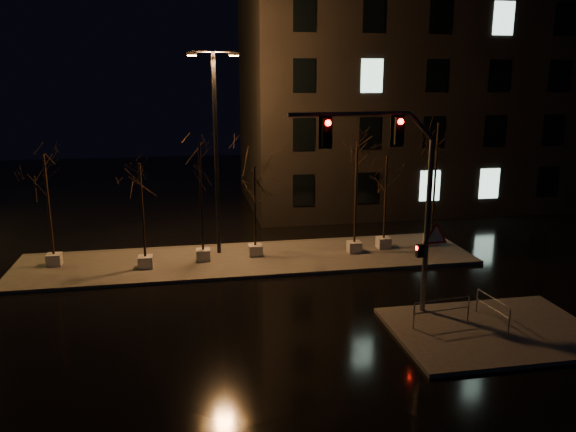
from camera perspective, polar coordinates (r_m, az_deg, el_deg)
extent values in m
plane|color=black|center=(21.97, -2.20, -9.44)|extent=(90.00, 90.00, 0.00)
cube|color=#4A4742|center=(27.52, -4.02, -4.41)|extent=(22.00, 5.00, 0.15)
cube|color=#4A4742|center=(21.28, 20.09, -10.91)|extent=(7.00, 5.00, 0.15)
cube|color=black|center=(41.56, 13.73, 11.84)|extent=(25.00, 12.00, 15.00)
cube|color=beige|center=(28.49, -22.65, -4.10)|extent=(0.65, 0.65, 0.55)
cylinder|color=black|center=(27.84, -23.15, 1.03)|extent=(0.11, 0.11, 4.68)
cube|color=beige|center=(26.81, -14.27, -4.53)|extent=(0.65, 0.65, 0.55)
cylinder|color=black|center=(26.16, -14.58, 0.52)|extent=(0.11, 0.11, 4.30)
cube|color=beige|center=(27.29, -8.60, -3.92)|extent=(0.65, 0.65, 0.55)
cylinder|color=black|center=(26.57, -8.82, 1.90)|extent=(0.11, 0.11, 5.11)
cube|color=beige|center=(27.73, -3.34, -3.50)|extent=(0.65, 0.65, 0.55)
cylinder|color=black|center=(27.15, -3.40, 1.01)|extent=(0.11, 0.11, 3.92)
cube|color=beige|center=(28.41, 6.74, -3.14)|extent=(0.65, 0.65, 0.55)
cylinder|color=black|center=(27.73, 6.90, 2.36)|extent=(0.11, 0.11, 5.01)
cube|color=beige|center=(29.35, 9.67, -2.69)|extent=(0.65, 0.65, 0.55)
cylinder|color=black|center=(28.77, 9.86, 1.86)|extent=(0.11, 0.11, 4.21)
cube|color=beige|center=(30.35, 14.33, -2.37)|extent=(0.65, 0.65, 0.55)
cylinder|color=black|center=(29.65, 14.70, 3.54)|extent=(0.11, 0.11, 5.81)
cylinder|color=slate|center=(21.05, 13.95, -1.17)|extent=(0.19, 0.19, 6.45)
cylinder|color=slate|center=(19.21, 6.36, 10.25)|extent=(4.30, 0.32, 0.15)
cube|color=black|center=(19.90, 11.18, 8.49)|extent=(0.33, 0.25, 0.97)
cube|color=black|center=(19.01, 3.96, 8.48)|extent=(0.33, 0.25, 0.97)
cube|color=black|center=(21.18, 13.24, -3.45)|extent=(0.24, 0.20, 0.48)
cone|color=red|center=(21.23, 14.74, -1.99)|extent=(1.12, 0.08, 1.12)
sphere|color=#FF0C07|center=(20.42, 14.58, 9.35)|extent=(0.19, 0.19, 0.19)
cylinder|color=black|center=(27.41, -7.31, 6.04)|extent=(0.19, 0.19, 9.72)
cylinder|color=black|center=(27.19, -7.63, 16.23)|extent=(2.14, 0.17, 0.10)
cube|color=orange|center=(27.18, -9.75, 15.85)|extent=(0.49, 0.29, 0.19)
cube|color=orange|center=(27.22, -5.49, 15.98)|extent=(0.49, 0.29, 0.19)
cylinder|color=slate|center=(20.31, 12.66, -9.95)|extent=(0.05, 0.05, 0.90)
cylinder|color=slate|center=(21.44, 17.85, -9.00)|extent=(0.05, 0.05, 0.90)
cylinder|color=slate|center=(20.67, 15.42, -8.19)|extent=(2.19, 0.30, 0.04)
cylinder|color=slate|center=(20.82, 15.35, -9.22)|extent=(2.19, 0.30, 0.04)
cylinder|color=slate|center=(20.97, 21.55, -9.93)|extent=(0.05, 0.05, 0.85)
cylinder|color=slate|center=(22.36, 18.65, -8.17)|extent=(0.05, 0.05, 0.85)
cylinder|color=slate|center=(21.48, 20.15, -7.86)|extent=(0.21, 1.88, 0.04)
cylinder|color=slate|center=(21.62, 20.07, -8.79)|extent=(0.21, 1.88, 0.04)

